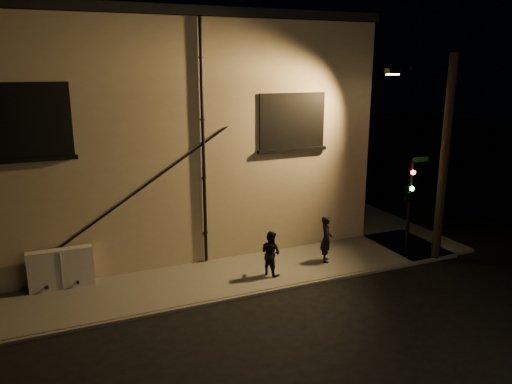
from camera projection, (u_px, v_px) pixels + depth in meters
name	position (u px, v px, depth m)	size (l,w,h in m)	color
ground	(288.00, 289.00, 16.02)	(90.00, 90.00, 0.00)	black
sidewalk	(266.00, 239.00, 20.37)	(21.00, 16.00, 0.12)	#57544E
building	(135.00, 125.00, 21.74)	(16.20, 12.23, 8.80)	tan
utility_cabinet	(61.00, 269.00, 15.66)	(1.95, 0.33, 1.28)	#B3B0AB
pedestrian_a	(326.00, 239.00, 17.73)	(0.61, 0.40, 1.68)	black
pedestrian_b	(271.00, 253.00, 16.64)	(0.74, 0.58, 1.52)	black
traffic_signal	(408.00, 191.00, 17.82)	(1.41, 2.16, 3.65)	black
streetlamp_pole	(442.00, 155.00, 17.44)	(2.03, 1.39, 7.37)	black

